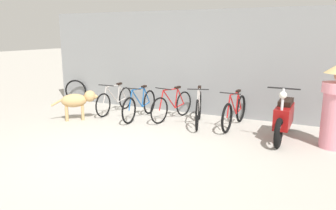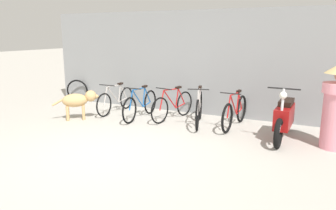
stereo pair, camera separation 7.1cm
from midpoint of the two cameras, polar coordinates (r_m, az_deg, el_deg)
ground_plane at (r=5.89m, az=-10.68°, el=-8.27°), size 60.00×60.00×0.00m
shop_wall_back at (r=8.62m, az=2.90°, el=7.45°), size 8.30×0.20×2.63m
bicycle_0 at (r=8.72m, az=-9.46°, el=0.82°), size 0.46×1.62×0.79m
bicycle_1 at (r=8.04m, az=-5.19°, el=0.01°), size 0.46×1.67×0.82m
bicycle_2 at (r=7.92m, az=0.48°, el=-0.11°), size 0.49×1.57×0.81m
bicycle_3 at (r=7.50m, az=5.07°, el=-0.67°), size 0.59×1.62×0.89m
bicycle_4 at (r=7.42m, az=11.21°, el=-1.22°), size 0.46×1.65×0.84m
motorcycle at (r=6.84m, az=19.22°, el=-2.06°), size 0.58×1.80×1.08m
stray_dog at (r=8.18m, az=-15.66°, el=0.77°), size 0.90×0.81×0.70m
spare_tire_left at (r=10.43m, az=-15.97°, el=2.42°), size 0.64×0.28×0.67m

